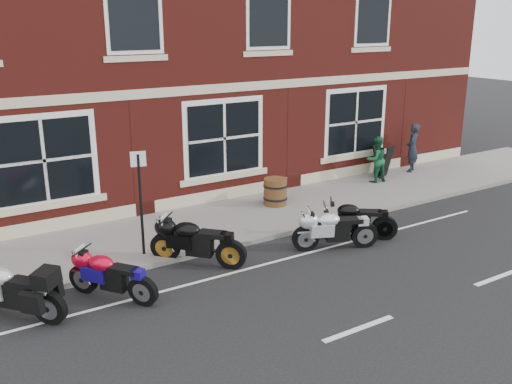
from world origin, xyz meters
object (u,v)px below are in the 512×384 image
parking_sign (140,196)px  moto_sport_silver (333,228)px  moto_touring_silver (10,287)px  moto_sport_black (196,240)px  a_board_sign (383,161)px  barrel_planter (275,192)px  moto_sport_red (111,274)px  pedestrian_left (412,148)px  moto_naked_black (354,219)px  pedestrian_right (376,159)px

parking_sign → moto_sport_silver: bearing=-8.5°
moto_touring_silver → parking_sign: (3.03, 1.21, 0.91)m
moto_sport_black → moto_sport_silver: 3.28m
a_board_sign → barrel_planter: bearing=162.4°
a_board_sign → moto_sport_silver: bearing=-168.9°
moto_sport_black → moto_sport_silver: moto_sport_black is taller
moto_touring_silver → moto_sport_red: 1.81m
moto_sport_red → moto_sport_silver: moto_sport_silver is taller
moto_touring_silver → moto_sport_silver: 7.08m
moto_sport_black → a_board_sign: bearing=-23.6°
pedestrian_left → barrel_planter: (-6.11, -0.54, -0.45)m
moto_sport_red → pedestrian_left: pedestrian_left is taller
moto_naked_black → parking_sign: (-4.88, 1.62, 0.97)m
moto_touring_silver → moto_naked_black: moto_touring_silver is taller
moto_naked_black → moto_sport_black: bearing=116.9°
barrel_planter → pedestrian_right: bearing=3.3°
moto_sport_black → moto_naked_black: (4.00, -0.70, -0.05)m
moto_naked_black → pedestrian_left: pedestrian_left is taller
moto_sport_red → parking_sign: (1.24, 1.49, 0.98)m
moto_sport_silver → moto_sport_black: bearing=97.1°
moto_sport_red → moto_touring_silver: bearing=136.1°
moto_sport_silver → a_board_sign: a_board_sign is taller
moto_sport_red → pedestrian_left: bearing=-19.0°
moto_sport_silver → barrel_planter: bearing=14.3°
moto_touring_silver → barrel_planter: size_ratio=2.31×
moto_sport_red → moto_sport_silver: (5.26, -0.37, 0.02)m
moto_touring_silver → pedestrian_left: pedestrian_left is taller
moto_sport_red → pedestrian_left: 12.40m
moto_sport_black → barrel_planter: bearing=-10.4°
moto_touring_silver → barrel_planter: bearing=-21.2°
pedestrian_right → barrel_planter: pedestrian_right is taller
moto_naked_black → pedestrian_right: pedestrian_right is taller
pedestrian_left → parking_sign: parking_sign is taller
moto_sport_red → moto_sport_black: size_ratio=0.98×
moto_touring_silver → parking_sign: parking_sign is taller
pedestrian_left → moto_touring_silver: bearing=-22.4°
moto_touring_silver → a_board_sign: 12.77m
pedestrian_left → a_board_sign: size_ratio=1.54×
moto_sport_black → moto_sport_red: bearing=152.6°
moto_sport_red → a_board_sign: (10.58, 3.46, 0.14)m
moto_sport_red → barrel_planter: 6.47m
moto_sport_red → moto_sport_black: 2.20m
a_board_sign → moto_sport_black: bearing=174.2°
pedestrian_right → parking_sign: size_ratio=0.63×
moto_touring_silver → barrel_planter: 8.02m
moto_touring_silver → moto_sport_red: (1.78, -0.28, -0.07)m
parking_sign → pedestrian_left: bearing=26.5°
pedestrian_right → a_board_sign: pedestrian_right is taller
moto_sport_red → parking_sign: size_ratio=0.72×
moto_sport_black → moto_sport_silver: (3.14, -0.94, -0.04)m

